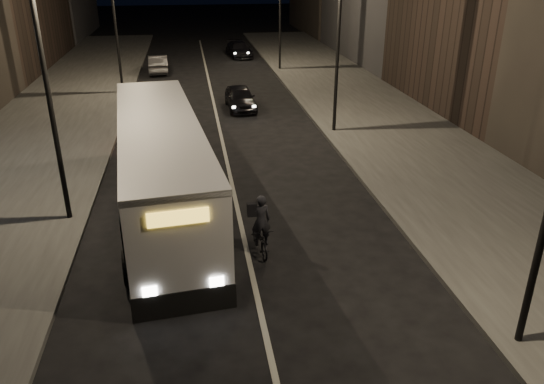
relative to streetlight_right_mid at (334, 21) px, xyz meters
name	(u,v)px	position (x,y,z in m)	size (l,w,h in m)	color
ground	(251,271)	(-5.33, -12.00, -5.36)	(180.00, 180.00, 0.00)	black
sidewalk_right	(376,118)	(3.17, 2.00, -5.28)	(7.00, 70.00, 0.16)	#363634
sidewalk_left	(47,133)	(-13.83, 2.00, -5.28)	(7.00, 70.00, 0.16)	#363634
streetlight_right_mid	(334,21)	(0.00, 0.00, 0.00)	(1.20, 0.44, 8.12)	black
streetlight_left_near	(52,58)	(-10.66, -8.00, 0.00)	(1.20, 0.44, 8.12)	black
streetlight_left_far	(118,6)	(-10.66, 10.00, 0.00)	(1.20, 0.44, 8.12)	black
city_bus	(162,164)	(-7.80, -7.75, -3.60)	(3.82, 12.21, 3.24)	silver
cyclist_on_bicycle	(260,233)	(-4.93, -10.97, -4.72)	(0.77, 1.72, 1.91)	black
car_near	(240,98)	(-3.87, 5.26, -4.70)	(1.55, 3.86, 1.31)	black
car_mid	(158,64)	(-8.93, 16.57, -4.70)	(1.40, 4.01, 1.32)	#343537
car_far	(239,49)	(-2.21, 22.53, -4.73)	(1.77, 4.36, 1.27)	black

